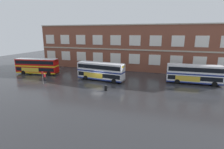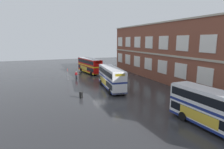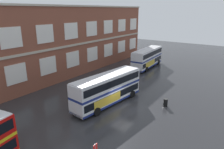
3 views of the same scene
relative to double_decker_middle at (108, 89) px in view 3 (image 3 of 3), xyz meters
The scene contains 5 objects.
ground_plane 2.16m from the double_decker_middle, 83.08° to the right, with size 120.00×120.00×0.00m, color #2B2B2D.
brick_terminal_building 16.50m from the double_decker_middle, 80.70° to the left, with size 54.97×8.19×12.94m.
double_decker_middle is the anchor object (origin of this frame).
double_decker_far 20.19m from the double_decker_middle, 10.77° to the left, with size 11.12×3.29×4.07m.
station_litter_bin 7.83m from the double_decker_middle, 60.73° to the right, with size 0.60×0.60×1.03m.
Camera 3 is at (-20.48, -12.82, 12.15)m, focal length 32.97 mm.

